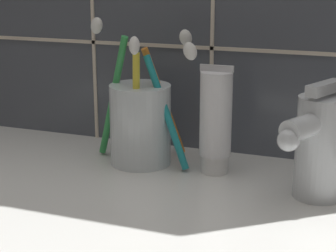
% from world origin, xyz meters
% --- Properties ---
extents(sink_counter, '(0.71, 0.38, 0.02)m').
position_xyz_m(sink_counter, '(0.00, 0.00, 0.01)').
color(sink_counter, silver).
rests_on(sink_counter, ground).
extents(tile_wall_backsplash, '(0.81, 0.02, 0.43)m').
position_xyz_m(tile_wall_backsplash, '(0.00, 0.19, 0.22)').
color(tile_wall_backsplash, '#4C515B').
rests_on(tile_wall_backsplash, ground).
extents(toothbrush_cup, '(0.16, 0.11, 0.19)m').
position_xyz_m(toothbrush_cup, '(-0.05, 0.10, 0.08)').
color(toothbrush_cup, silver).
rests_on(toothbrush_cup, sink_counter).
extents(toothpaste_tube, '(0.04, 0.04, 0.14)m').
position_xyz_m(toothpaste_tube, '(0.05, 0.10, 0.09)').
color(toothpaste_tube, white).
rests_on(toothpaste_tube, sink_counter).
extents(sink_faucet, '(0.07, 0.10, 0.13)m').
position_xyz_m(sink_faucet, '(0.18, 0.06, 0.08)').
color(sink_faucet, silver).
rests_on(sink_faucet, sink_counter).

